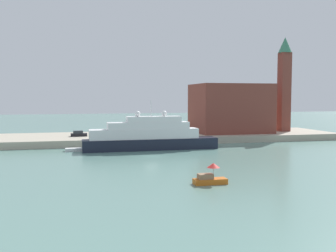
# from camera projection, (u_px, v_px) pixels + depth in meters

# --- Properties ---
(ground) EXTENTS (400.00, 400.00, 0.00)m
(ground) POSITION_uv_depth(u_px,v_px,m) (152.00, 156.00, 74.45)
(ground) COLOR slate
(quay_dock) EXTENTS (110.00, 21.77, 1.66)m
(quay_dock) POSITION_uv_depth(u_px,v_px,m) (131.00, 138.00, 100.43)
(quay_dock) COLOR #ADA38E
(quay_dock) RESTS_ON ground
(large_yacht) EXTENTS (29.08, 4.23, 10.58)m
(large_yacht) POSITION_uv_depth(u_px,v_px,m) (149.00, 136.00, 83.50)
(large_yacht) COLOR black
(large_yacht) RESTS_ON ground
(small_motorboat) EXTENTS (4.37, 1.67, 2.74)m
(small_motorboat) POSITION_uv_depth(u_px,v_px,m) (210.00, 177.00, 50.50)
(small_motorboat) COLOR #C66019
(small_motorboat) RESTS_ON ground
(work_barge) EXTENTS (4.42, 1.76, 0.66)m
(work_barge) POSITION_uv_depth(u_px,v_px,m) (76.00, 150.00, 81.38)
(work_barge) COLOR silver
(work_barge) RESTS_ON ground
(harbor_building) EXTENTS (19.75, 15.52, 13.21)m
(harbor_building) POSITION_uv_depth(u_px,v_px,m) (230.00, 108.00, 107.11)
(harbor_building) COLOR brown
(harbor_building) RESTS_ON quay_dock
(bell_tower) EXTENTS (3.73, 3.73, 26.40)m
(bell_tower) POSITION_uv_depth(u_px,v_px,m) (284.00, 81.00, 109.52)
(bell_tower) COLOR brown
(bell_tower) RESTS_ON quay_dock
(parked_car) EXTENTS (3.95, 1.76, 1.41)m
(parked_car) POSITION_uv_depth(u_px,v_px,m) (79.00, 134.00, 95.95)
(parked_car) COLOR black
(parked_car) RESTS_ON quay_dock
(person_figure) EXTENTS (0.36, 0.36, 1.71)m
(person_figure) POSITION_uv_depth(u_px,v_px,m) (95.00, 135.00, 91.48)
(person_figure) COLOR #334C8C
(person_figure) RESTS_ON quay_dock
(mooring_bollard) EXTENTS (0.44, 0.44, 0.73)m
(mooring_bollard) POSITION_uv_depth(u_px,v_px,m) (141.00, 137.00, 91.49)
(mooring_bollard) COLOR black
(mooring_bollard) RESTS_ON quay_dock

